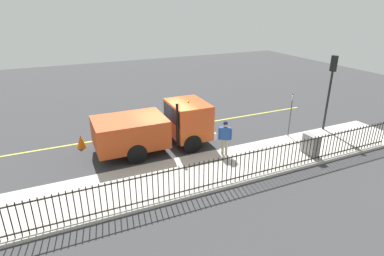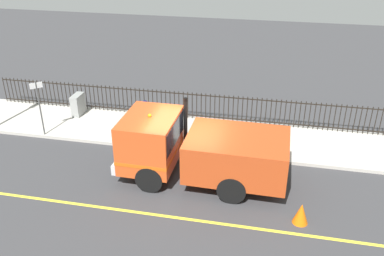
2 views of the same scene
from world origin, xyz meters
TOP-DOWN VIEW (x-y plane):
  - ground_plane at (0.00, 0.00)m, footprint 53.22×53.22m
  - sidewalk_slab at (3.10, 0.00)m, footprint 3.19×24.19m
  - lane_marking at (-2.44, 0.00)m, footprint 0.12×21.77m
  - work_truck at (-0.11, -0.24)m, footprint 2.57×5.92m
  - worker_standing at (2.17, 2.18)m, footprint 0.44×0.56m
  - iron_fence at (4.50, 0.00)m, footprint 0.04×20.60m
  - traffic_light_near at (1.68, 9.12)m, footprint 0.30×0.22m
  - utility_cabinet at (3.81, 6.03)m, footprint 0.84×0.37m
  - traffic_cone at (-1.87, -4.01)m, footprint 0.48×0.48m
  - street_sign at (1.62, 6.57)m, footprint 0.36×0.39m

SIDE VIEW (x-z plane):
  - ground_plane at x=0.00m, z-range 0.00..0.00m
  - lane_marking at x=-2.44m, z-range 0.00..0.01m
  - sidewalk_slab at x=3.10m, z-range 0.00..0.13m
  - traffic_cone at x=-1.87m, z-range 0.00..0.69m
  - utility_cabinet at x=3.81m, z-range 0.13..1.12m
  - iron_fence at x=4.50m, z-range 0.14..1.41m
  - worker_standing at x=2.17m, z-range 0.33..2.06m
  - work_truck at x=-0.11m, z-range -0.04..2.59m
  - street_sign at x=1.62m, z-range 0.43..2.85m
  - traffic_light_near at x=1.68m, z-range 1.01..5.26m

